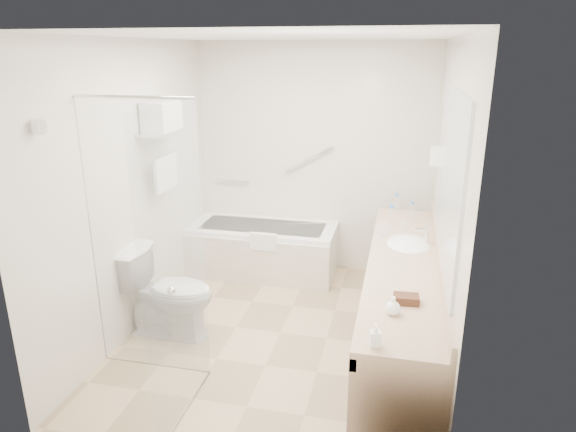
% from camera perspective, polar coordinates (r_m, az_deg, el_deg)
% --- Properties ---
extents(floor, '(3.20, 3.20, 0.00)m').
position_cam_1_polar(floor, '(4.69, -0.83, -12.82)').
color(floor, tan).
rests_on(floor, ground).
extents(ceiling, '(2.60, 3.20, 0.10)m').
position_cam_1_polar(ceiling, '(4.03, -1.00, 19.36)').
color(ceiling, white).
rests_on(ceiling, wall_back).
extents(wall_back, '(2.60, 0.10, 2.50)m').
position_cam_1_polar(wall_back, '(5.71, 2.91, 6.32)').
color(wall_back, beige).
rests_on(wall_back, ground).
extents(wall_front, '(2.60, 0.10, 2.50)m').
position_cam_1_polar(wall_front, '(2.76, -8.85, -6.97)').
color(wall_front, beige).
rests_on(wall_front, ground).
extents(wall_left, '(0.10, 3.20, 2.50)m').
position_cam_1_polar(wall_left, '(4.66, -16.64, 2.91)').
color(wall_left, beige).
rests_on(wall_left, ground).
extents(wall_right, '(0.10, 3.20, 2.50)m').
position_cam_1_polar(wall_right, '(4.10, 17.06, 0.82)').
color(wall_right, beige).
rests_on(wall_right, ground).
extents(bathtub, '(1.60, 0.73, 0.59)m').
position_cam_1_polar(bathtub, '(5.76, -2.78, -3.70)').
color(bathtub, white).
rests_on(bathtub, floor).
extents(grab_bar_short, '(0.40, 0.03, 0.03)m').
position_cam_1_polar(grab_bar_short, '(5.98, -6.23, 3.81)').
color(grab_bar_short, silver).
rests_on(grab_bar_short, wall_back).
extents(grab_bar_long, '(0.53, 0.03, 0.33)m').
position_cam_1_polar(grab_bar_long, '(5.68, 2.34, 6.27)').
color(grab_bar_long, silver).
rests_on(grab_bar_long, wall_back).
extents(shower_enclosure, '(0.96, 0.91, 2.11)m').
position_cam_1_polar(shower_enclosure, '(3.64, -14.14, -4.15)').
color(shower_enclosure, silver).
rests_on(shower_enclosure, floor).
extents(towel_shelf, '(0.24, 0.55, 0.81)m').
position_cam_1_polar(towel_shelf, '(4.81, -13.79, 9.72)').
color(towel_shelf, silver).
rests_on(towel_shelf, wall_left).
extents(vanity_counter, '(0.55, 2.70, 0.95)m').
position_cam_1_polar(vanity_counter, '(4.16, 12.60, -7.57)').
color(vanity_counter, tan).
rests_on(vanity_counter, floor).
extents(sink, '(0.40, 0.52, 0.14)m').
position_cam_1_polar(sink, '(4.46, 13.22, -3.33)').
color(sink, white).
rests_on(sink, vanity_counter).
extents(faucet, '(0.03, 0.03, 0.14)m').
position_cam_1_polar(faucet, '(4.42, 15.20, -2.12)').
color(faucet, silver).
rests_on(faucet, vanity_counter).
extents(mirror, '(0.02, 2.00, 1.20)m').
position_cam_1_polar(mirror, '(3.87, 17.45, 4.43)').
color(mirror, '#B5BBC2').
rests_on(mirror, wall_right).
extents(hairdryer_unit, '(0.08, 0.10, 0.18)m').
position_cam_1_polar(hairdryer_unit, '(5.06, 15.98, 6.44)').
color(hairdryer_unit, white).
rests_on(hairdryer_unit, wall_right).
extents(toilet, '(0.80, 0.45, 0.78)m').
position_cam_1_polar(toilet, '(4.63, -13.13, -8.29)').
color(toilet, white).
rests_on(toilet, floor).
extents(amenity_basket, '(0.17, 0.12, 0.05)m').
position_cam_1_polar(amenity_basket, '(3.43, 13.00, -8.98)').
color(amenity_basket, '#4E2D1B').
rests_on(amenity_basket, vanity_counter).
extents(soap_bottle_a, '(0.09, 0.14, 0.06)m').
position_cam_1_polar(soap_bottle_a, '(2.94, 9.65, -13.49)').
color(soap_bottle_a, white).
rests_on(soap_bottle_a, vanity_counter).
extents(soap_bottle_b, '(0.12, 0.14, 0.09)m').
position_cam_1_polar(soap_bottle_b, '(3.26, 11.58, -9.93)').
color(soap_bottle_b, white).
rests_on(soap_bottle_b, vanity_counter).
extents(water_bottle_left, '(0.05, 0.05, 0.18)m').
position_cam_1_polar(water_bottle_left, '(5.05, 13.57, 0.51)').
color(water_bottle_left, silver).
rests_on(water_bottle_left, vanity_counter).
extents(water_bottle_mid, '(0.06, 0.06, 0.20)m').
position_cam_1_polar(water_bottle_mid, '(4.81, 11.34, -0.06)').
color(water_bottle_mid, silver).
rests_on(water_bottle_mid, vanity_counter).
extents(water_bottle_right, '(0.06, 0.06, 0.20)m').
position_cam_1_polar(water_bottle_right, '(5.22, 11.93, 1.32)').
color(water_bottle_right, silver).
rests_on(water_bottle_right, vanity_counter).
extents(drinking_glass_near, '(0.10, 0.10, 0.10)m').
position_cam_1_polar(drinking_glass_near, '(4.58, 10.43, -1.46)').
color(drinking_glass_near, silver).
rests_on(drinking_glass_near, vanity_counter).
extents(drinking_glass_far, '(0.08, 0.08, 0.08)m').
position_cam_1_polar(drinking_glass_far, '(4.74, 12.66, -1.09)').
color(drinking_glass_far, silver).
rests_on(drinking_glass_far, vanity_counter).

